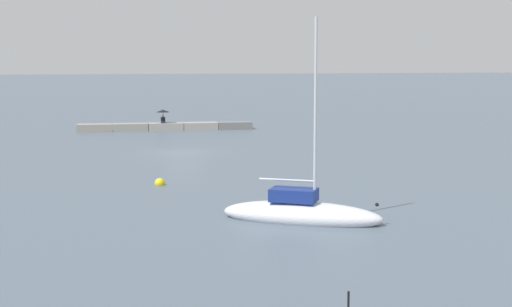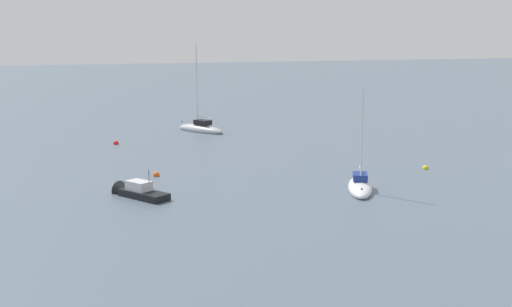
% 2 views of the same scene
% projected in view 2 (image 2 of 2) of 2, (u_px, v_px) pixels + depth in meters
% --- Properties ---
extents(sailboat_white_near, '(6.83, 4.81, 8.63)m').
position_uv_depth(sailboat_white_near, '(360.00, 186.00, 51.47)').
color(sailboat_white_near, silver).
rests_on(sailboat_white_near, ground_plane).
extents(sailboat_grey_mid, '(7.99, 5.72, 11.68)m').
position_uv_depth(sailboat_grey_mid, '(201.00, 129.00, 83.40)').
color(sailboat_grey_mid, '#ADB2B7').
rests_on(sailboat_grey_mid, ground_plane).
extents(motorboat_black_near, '(5.26, 3.99, 2.90)m').
position_uv_depth(motorboat_black_near, '(137.00, 193.00, 49.52)').
color(motorboat_black_near, black).
rests_on(motorboat_black_near, ground_plane).
extents(mooring_buoy_near, '(0.63, 0.63, 0.63)m').
position_uv_depth(mooring_buoy_near, '(116.00, 143.00, 73.56)').
color(mooring_buoy_near, red).
rests_on(mooring_buoy_near, ground_plane).
extents(mooring_buoy_mid, '(0.55, 0.55, 0.55)m').
position_uv_depth(mooring_buoy_mid, '(425.00, 168.00, 59.79)').
color(mooring_buoy_mid, yellow).
rests_on(mooring_buoy_mid, ground_plane).
extents(mooring_buoy_far, '(0.60, 0.60, 0.60)m').
position_uv_depth(mooring_buoy_far, '(156.00, 175.00, 56.76)').
color(mooring_buoy_far, '#EA5914').
rests_on(mooring_buoy_far, ground_plane).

